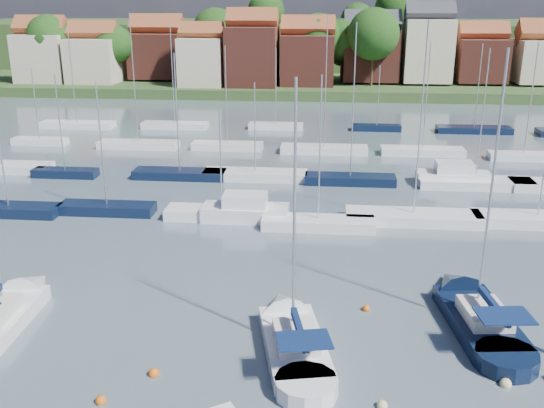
# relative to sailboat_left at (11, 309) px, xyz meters

# --- Properties ---
(ground) EXTENTS (260.00, 260.00, 0.00)m
(ground) POSITION_rel_sailboat_left_xyz_m (16.40, 36.91, -0.36)
(ground) COLOR #4B5D66
(ground) RESTS_ON ground
(sailboat_left) EXTENTS (3.19, 10.70, 14.46)m
(sailboat_left) POSITION_rel_sailboat_left_xyz_m (0.00, 0.00, 0.00)
(sailboat_left) COLOR white
(sailboat_left) RESTS_ON ground
(sailboat_centre) EXTENTS (5.14, 11.34, 14.94)m
(sailboat_centre) POSITION_rel_sailboat_left_xyz_m (15.95, -1.20, -0.00)
(sailboat_centre) COLOR white
(sailboat_centre) RESTS_ON ground
(sailboat_navy) EXTENTS (4.45, 11.93, 16.12)m
(sailboat_navy) POSITION_rel_sailboat_left_xyz_m (25.92, 2.35, -0.00)
(sailboat_navy) COLOR black
(sailboat_navy) RESTS_ON ground
(buoy_b) EXTENTS (0.51, 0.51, 0.51)m
(buoy_b) POSITION_rel_sailboat_left_xyz_m (7.91, -7.24, -0.36)
(buoy_b) COLOR #D85914
(buoy_b) RESTS_ON ground
(buoy_c) EXTENTS (0.54, 0.54, 0.54)m
(buoy_c) POSITION_rel_sailboat_left_xyz_m (9.67, -4.98, -0.36)
(buoy_c) COLOR #D85914
(buoy_c) RESTS_ON ground
(buoy_d) EXTENTS (0.49, 0.49, 0.49)m
(buoy_d) POSITION_rel_sailboat_left_xyz_m (20.32, -6.42, -0.36)
(buoy_d) COLOR beige
(buoy_d) RESTS_ON ground
(buoy_e) EXTENTS (0.46, 0.46, 0.46)m
(buoy_e) POSITION_rel_sailboat_left_xyz_m (20.09, 2.41, -0.36)
(buoy_e) COLOR #D85914
(buoy_e) RESTS_ON ground
(buoy_f) EXTENTS (0.54, 0.54, 0.54)m
(buoy_f) POSITION_rel_sailboat_left_xyz_m (26.13, -4.29, -0.36)
(buoy_f) COLOR beige
(buoy_f) RESTS_ON ground
(marina_field) EXTENTS (79.62, 41.41, 15.93)m
(marina_field) POSITION_rel_sailboat_left_xyz_m (18.31, 32.06, 0.07)
(marina_field) COLOR white
(marina_field) RESTS_ON ground
(far_shore_town) EXTENTS (212.46, 90.00, 22.27)m
(far_shore_town) POSITION_rel_sailboat_left_xyz_m (18.63, 129.58, 4.25)
(far_shore_town) COLOR #394F27
(far_shore_town) RESTS_ON ground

